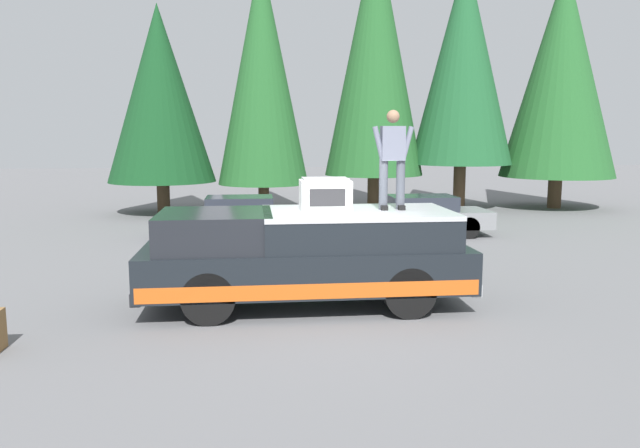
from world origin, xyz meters
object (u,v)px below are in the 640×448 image
(parked_car_navy, at_px, (237,217))
(person_on_truck_bed, at_px, (392,157))
(parked_car_grey, at_px, (419,216))
(compressor_unit, at_px, (325,195))
(pickup_truck, at_px, (306,256))

(parked_car_navy, bearing_deg, person_on_truck_bed, -158.96)
(person_on_truck_bed, xyz_separation_m, parked_car_grey, (7.05, -2.42, -1.97))
(person_on_truck_bed, relative_size, parked_car_navy, 0.41)
(compressor_unit, distance_m, parked_car_navy, 7.75)
(parked_car_grey, distance_m, parked_car_navy, 5.26)
(pickup_truck, height_order, compressor_unit, compressor_unit)
(compressor_unit, height_order, parked_car_grey, compressor_unit)
(compressor_unit, bearing_deg, parked_car_grey, -26.66)
(pickup_truck, xyz_separation_m, parked_car_navy, (7.41, 1.34, -0.29))
(compressor_unit, height_order, parked_car_navy, compressor_unit)
(person_on_truck_bed, height_order, parked_car_navy, person_on_truck_bed)
(parked_car_grey, bearing_deg, compressor_unit, 153.34)
(person_on_truck_bed, distance_m, parked_car_navy, 8.12)
(person_on_truck_bed, height_order, parked_car_grey, person_on_truck_bed)
(compressor_unit, relative_size, parked_car_navy, 0.20)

